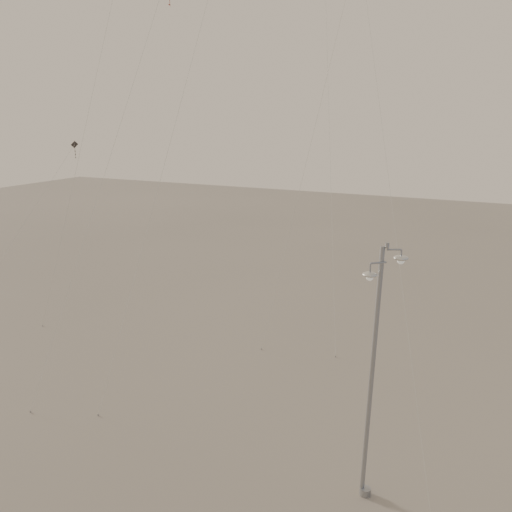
% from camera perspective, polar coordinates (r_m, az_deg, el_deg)
% --- Properties ---
extents(ground, '(160.00, 160.00, 0.00)m').
position_cam_1_polar(ground, '(27.81, -7.73, -17.16)').
color(ground, gray).
rests_on(ground, ground).
extents(street_lamp, '(1.42, 1.14, 10.08)m').
position_cam_1_polar(street_lamp, '(21.57, 11.68, -10.92)').
color(street_lamp, '#92949A').
rests_on(street_lamp, ground).
extents(kite_1, '(4.77, 7.06, 25.08)m').
position_cam_1_polar(kite_1, '(28.48, -5.26, 22.47)').
color(kite_1, '#2B2624').
rests_on(kite_1, ground).
extents(kite_3, '(3.85, 8.34, 21.34)m').
position_cam_1_polar(kite_3, '(30.16, -12.60, 15.03)').
color(kite_3, maroon).
rests_on(kite_3, ground).
extents(kite_4, '(6.56, 9.16, 22.53)m').
position_cam_1_polar(kite_4, '(26.55, 11.52, 19.46)').
color(kite_4, '#2B2624').
rests_on(kite_4, ground).
extents(kite_6, '(2.55, 15.47, 12.28)m').
position_cam_1_polar(kite_6, '(43.09, -20.72, 5.45)').
color(kite_6, '#2B2624').
rests_on(kite_6, ground).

